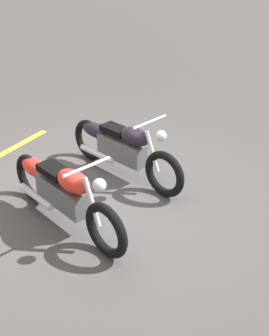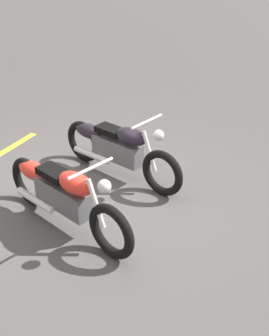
{
  "view_description": "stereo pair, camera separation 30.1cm",
  "coord_description": "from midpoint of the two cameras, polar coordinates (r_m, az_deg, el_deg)",
  "views": [
    {
      "loc": [
        3.3,
        -3.77,
        3.15
      ],
      "look_at": [
        0.81,
        0.0,
        0.65
      ],
      "focal_mm": 44.61,
      "sensor_mm": 36.0,
      "label": 1
    },
    {
      "loc": [
        3.05,
        -3.93,
        3.15
      ],
      "look_at": [
        0.81,
        0.0,
        0.65
      ],
      "focal_mm": 44.61,
      "sensor_mm": 36.0,
      "label": 2
    }
  ],
  "objects": [
    {
      "name": "motorcycle_dark_foreground",
      "position": [
        6.12,
        -3.87,
        2.81
      ],
      "size": [
        2.21,
        0.69,
        1.04
      ],
      "rotation": [
        0.0,
        0.0,
        -0.19
      ],
      "color": "black",
      "rests_on": "ground"
    },
    {
      "name": "ground_plane",
      "position": [
        5.9,
        -8.31,
        -3.67
      ],
      "size": [
        60.0,
        60.0,
        0.0
      ],
      "primitive_type": "plane",
      "color": "#474444"
    },
    {
      "name": "motorcycle_bright_foreground",
      "position": [
        5.11,
        -11.56,
        -3.48
      ],
      "size": [
        2.2,
        0.75,
        1.04
      ],
      "rotation": [
        0.0,
        0.0,
        -0.23
      ],
      "color": "black",
      "rests_on": "ground"
    }
  ]
}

